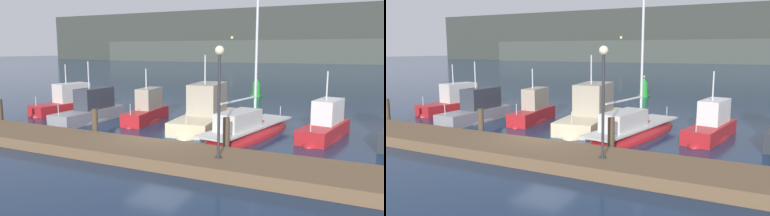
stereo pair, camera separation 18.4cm
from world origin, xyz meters
TOP-DOWN VIEW (x-y plane):
  - ground_plane at (0.00, 0.00)m, footprint 400.00×400.00m
  - dock at (0.00, -1.98)m, footprint 28.01×2.80m
  - mooring_pile_0 at (-10.04, -0.33)m, footprint 0.28×0.28m
  - mooring_pile_1 at (-3.35, -0.33)m, footprint 0.28×0.28m
  - mooring_pile_2 at (3.35, -0.33)m, footprint 0.28×0.28m
  - motorboat_berth_1 at (-10.22, 4.90)m, footprint 2.68×5.40m
  - motorboat_berth_2 at (-6.61, 3.06)m, footprint 1.63×5.60m
  - motorboat_berth_3 at (-3.51, 4.47)m, footprint 1.78×4.62m
  - motorboat_berth_4 at (0.23, 4.60)m, footprint 2.93×6.88m
  - sailboat_berth_5 at (3.13, 3.17)m, footprint 3.42×8.53m
  - motorboat_berth_6 at (6.55, 4.70)m, footprint 2.29×5.04m
  - channel_buoy at (-1.05, 19.03)m, footprint 1.09×1.09m
  - dock_lamppost at (3.76, -2.17)m, footprint 0.32×0.32m
  - hillside_backdrop at (-1.74, 118.95)m, footprint 240.00×23.00m

SIDE VIEW (x-z plane):
  - ground_plane at x=0.00m, z-range 0.00..0.00m
  - sailboat_berth_5 at x=3.13m, z-range -5.08..5.39m
  - dock at x=0.00m, z-range 0.00..0.45m
  - motorboat_berth_6 at x=6.55m, z-range -1.54..2.20m
  - motorboat_berth_3 at x=-3.51m, z-range -1.47..2.19m
  - motorboat_berth_1 at x=-10.22m, z-range -1.51..2.25m
  - motorboat_berth_2 at x=-6.61m, z-range -1.64..2.39m
  - motorboat_berth_4 at x=0.23m, z-range -1.85..2.71m
  - channel_buoy at x=-1.05m, z-range -0.25..1.67m
  - mooring_pile_1 at x=-3.35m, z-range 0.00..1.45m
  - mooring_pile_0 at x=-10.04m, z-range 0.00..1.53m
  - mooring_pile_2 at x=3.35m, z-range 0.00..1.57m
  - dock_lamppost at x=3.76m, z-range 1.12..5.05m
  - hillside_backdrop at x=-1.74m, z-range -0.72..17.76m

